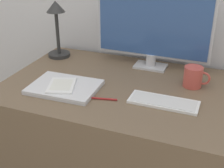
{
  "coord_description": "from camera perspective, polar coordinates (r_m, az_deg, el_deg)",
  "views": [
    {
      "loc": [
        0.45,
        -1.13,
        1.42
      ],
      "look_at": [
        0.0,
        0.03,
        0.81
      ],
      "focal_mm": 50.0,
      "sensor_mm": 36.0,
      "label": 1
    }
  ],
  "objects": [
    {
      "name": "desk_lamp",
      "position": [
        1.83,
        -10.06,
        10.84
      ],
      "size": [
        0.13,
        0.13,
        0.33
      ],
      "color": "#282828",
      "rests_on": "desk"
    },
    {
      "name": "desk",
      "position": [
        1.71,
        1.39,
        -11.47
      ],
      "size": [
        1.13,
        0.75,
        0.75
      ],
      "color": "brown",
      "rests_on": "ground_plane"
    },
    {
      "name": "laptop",
      "position": [
        1.49,
        -8.66,
        -0.55
      ],
      "size": [
        0.32,
        0.25,
        0.02
      ],
      "color": "#BCBCC1",
      "rests_on": "desk"
    },
    {
      "name": "ereader",
      "position": [
        1.47,
        -9.2,
        -0.27
      ],
      "size": [
        0.16,
        0.19,
        0.01
      ],
      "color": "white",
      "rests_on": "laptop"
    },
    {
      "name": "coffee_mug",
      "position": [
        1.53,
        14.67,
        1.28
      ],
      "size": [
        0.13,
        0.09,
        0.1
      ],
      "color": "#B7473D",
      "rests_on": "desk"
    },
    {
      "name": "pen",
      "position": [
        1.38,
        -2.1,
        -2.68
      ],
      "size": [
        0.15,
        0.04,
        0.01
      ],
      "color": "maroon",
      "rests_on": "desk"
    },
    {
      "name": "monitor",
      "position": [
        1.65,
        7.54,
        11.02
      ],
      "size": [
        0.61,
        0.11,
        0.46
      ],
      "color": "#B7B7BC",
      "rests_on": "desk"
    },
    {
      "name": "keyboard",
      "position": [
        1.37,
        9.42,
        -3.26
      ],
      "size": [
        0.3,
        0.11,
        0.01
      ],
      "color": "silver",
      "rests_on": "desk"
    }
  ]
}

